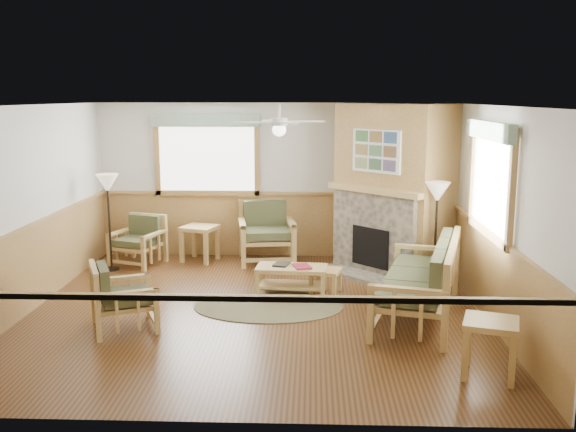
{
  "coord_description": "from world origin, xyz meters",
  "views": [
    {
      "loc": [
        0.73,
        -8.16,
        2.82
      ],
      "look_at": [
        0.4,
        0.7,
        1.15
      ],
      "focal_mm": 40.0,
      "sensor_mm": 36.0,
      "label": 1
    }
  ],
  "objects_px": {
    "floor_lamp_right": "(436,236)",
    "coffee_table": "(292,280)",
    "armchair_left": "(124,296)",
    "armchair_back_left": "(138,241)",
    "footstool": "(326,281)",
    "floor_lamp_left": "(109,222)",
    "sofa": "(418,279)",
    "end_table_sofa": "(490,348)",
    "armchair_back_right": "(267,232)",
    "end_table_chairs": "(200,243)"
  },
  "relations": [
    {
      "from": "armchair_back_left",
      "to": "coffee_table",
      "type": "xyz_separation_m",
      "value": [
        2.65,
        -1.52,
        -0.21
      ]
    },
    {
      "from": "coffee_table",
      "to": "end_table_sofa",
      "type": "relative_size",
      "value": 1.69
    },
    {
      "from": "end_table_chairs",
      "to": "floor_lamp_right",
      "type": "xyz_separation_m",
      "value": [
        3.74,
        -1.47,
        0.49
      ]
    },
    {
      "from": "armchair_back_right",
      "to": "end_table_chairs",
      "type": "bearing_deg",
      "value": 171.04
    },
    {
      "from": "sofa",
      "to": "footstool",
      "type": "height_order",
      "value": "sofa"
    },
    {
      "from": "footstool",
      "to": "floor_lamp_left",
      "type": "distance_m",
      "value": 3.72
    },
    {
      "from": "end_table_chairs",
      "to": "footstool",
      "type": "xyz_separation_m",
      "value": [
        2.14,
        -1.76,
        -0.13
      ]
    },
    {
      "from": "floor_lamp_right",
      "to": "armchair_back_right",
      "type": "bearing_deg",
      "value": 150.44
    },
    {
      "from": "armchair_left",
      "to": "armchair_back_left",
      "type": "bearing_deg",
      "value": -10.88
    },
    {
      "from": "armchair_left",
      "to": "coffee_table",
      "type": "bearing_deg",
      "value": -76.08
    },
    {
      "from": "sofa",
      "to": "coffee_table",
      "type": "xyz_separation_m",
      "value": [
        -1.65,
        0.95,
        -0.31
      ]
    },
    {
      "from": "armchair_back_left",
      "to": "armchair_left",
      "type": "height_order",
      "value": "armchair_left"
    },
    {
      "from": "armchair_back_left",
      "to": "armchair_left",
      "type": "bearing_deg",
      "value": -58.62
    },
    {
      "from": "armchair_back_right",
      "to": "armchair_left",
      "type": "xyz_separation_m",
      "value": [
        -1.51,
        -3.3,
        -0.1
      ]
    },
    {
      "from": "end_table_sofa",
      "to": "footstool",
      "type": "xyz_separation_m",
      "value": [
        -1.61,
        2.74,
        -0.12
      ]
    },
    {
      "from": "armchair_back_left",
      "to": "floor_lamp_left",
      "type": "distance_m",
      "value": 0.63
    },
    {
      "from": "armchair_left",
      "to": "end_table_chairs",
      "type": "distance_m",
      "value": 3.32
    },
    {
      "from": "armchair_left",
      "to": "floor_lamp_right",
      "type": "distance_m",
      "value": 4.51
    },
    {
      "from": "coffee_table",
      "to": "end_table_chairs",
      "type": "xyz_separation_m",
      "value": [
        -1.64,
        1.8,
        0.11
      ]
    },
    {
      "from": "end_table_chairs",
      "to": "floor_lamp_right",
      "type": "relative_size",
      "value": 0.39
    },
    {
      "from": "sofa",
      "to": "end_table_chairs",
      "type": "relative_size",
      "value": 3.58
    },
    {
      "from": "end_table_chairs",
      "to": "end_table_sofa",
      "type": "bearing_deg",
      "value": -50.22
    },
    {
      "from": "sofa",
      "to": "floor_lamp_right",
      "type": "xyz_separation_m",
      "value": [
        0.45,
        1.29,
        0.29
      ]
    },
    {
      "from": "armchair_left",
      "to": "floor_lamp_left",
      "type": "height_order",
      "value": "floor_lamp_left"
    },
    {
      "from": "end_table_sofa",
      "to": "armchair_back_right",
      "type": "bearing_deg",
      "value": 119.92
    },
    {
      "from": "coffee_table",
      "to": "footstool",
      "type": "distance_m",
      "value": 0.49
    },
    {
      "from": "footstool",
      "to": "floor_lamp_left",
      "type": "relative_size",
      "value": 0.26
    },
    {
      "from": "armchair_left",
      "to": "footstool",
      "type": "bearing_deg",
      "value": -81.26
    },
    {
      "from": "footstool",
      "to": "armchair_back_left",
      "type": "bearing_deg",
      "value": 154.71
    },
    {
      "from": "floor_lamp_left",
      "to": "floor_lamp_right",
      "type": "bearing_deg",
      "value": -9.33
    },
    {
      "from": "sofa",
      "to": "armchair_back_right",
      "type": "relative_size",
      "value": 2.14
    },
    {
      "from": "end_table_sofa",
      "to": "floor_lamp_left",
      "type": "bearing_deg",
      "value": 142.84
    },
    {
      "from": "end_table_sofa",
      "to": "coffee_table",
      "type": "bearing_deg",
      "value": 127.91
    },
    {
      "from": "floor_lamp_left",
      "to": "armchair_back_right",
      "type": "bearing_deg",
      "value": 14.06
    },
    {
      "from": "floor_lamp_left",
      "to": "armchair_left",
      "type": "bearing_deg",
      "value": -69.42
    },
    {
      "from": "coffee_table",
      "to": "end_table_chairs",
      "type": "relative_size",
      "value": 1.63
    },
    {
      "from": "armchair_back_right",
      "to": "armchair_left",
      "type": "height_order",
      "value": "armchair_back_right"
    },
    {
      "from": "floor_lamp_right",
      "to": "coffee_table",
      "type": "bearing_deg",
      "value": -171.01
    },
    {
      "from": "sofa",
      "to": "end_table_chairs",
      "type": "xyz_separation_m",
      "value": [
        -3.29,
        2.75,
        -0.2
      ]
    },
    {
      "from": "coffee_table",
      "to": "floor_lamp_right",
      "type": "xyz_separation_m",
      "value": [
        2.1,
        0.33,
        0.6
      ]
    },
    {
      "from": "end_table_sofa",
      "to": "armchair_left",
      "type": "bearing_deg",
      "value": 163.77
    },
    {
      "from": "end_table_chairs",
      "to": "armchair_back_left",
      "type": "bearing_deg",
      "value": -164.75
    },
    {
      "from": "sofa",
      "to": "end_table_sofa",
      "type": "relative_size",
      "value": 3.71
    },
    {
      "from": "armchair_back_right",
      "to": "coffee_table",
      "type": "relative_size",
      "value": 1.02
    },
    {
      "from": "sofa",
      "to": "end_table_sofa",
      "type": "distance_m",
      "value": 1.81
    },
    {
      "from": "armchair_back_left",
      "to": "floor_lamp_left",
      "type": "xyz_separation_m",
      "value": [
        -0.35,
        -0.35,
        0.39
      ]
    },
    {
      "from": "armchair_back_left",
      "to": "armchair_back_right",
      "type": "relative_size",
      "value": 0.8
    },
    {
      "from": "coffee_table",
      "to": "armchair_back_right",
      "type": "bearing_deg",
      "value": 109.84
    },
    {
      "from": "sofa",
      "to": "coffee_table",
      "type": "distance_m",
      "value": 1.93
    },
    {
      "from": "sofa",
      "to": "footstool",
      "type": "xyz_separation_m",
      "value": [
        -1.16,
        0.99,
        -0.33
      ]
    }
  ]
}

